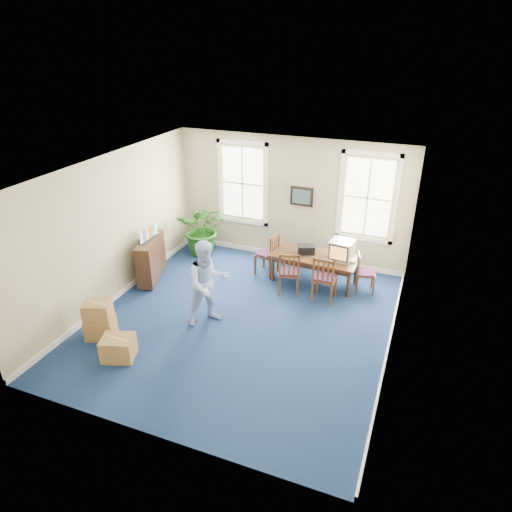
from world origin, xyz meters
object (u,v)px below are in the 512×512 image
(conference_table, at_px, (314,269))
(crt_tv, at_px, (342,250))
(cardboard_boxes, at_px, (111,318))
(man, at_px, (208,283))
(credenza, at_px, (151,260))
(potted_plant, at_px, (203,229))
(chair_near_left, at_px, (289,272))

(conference_table, xyz_separation_m, crt_tv, (0.60, 0.05, 0.58))
(crt_tv, height_order, cardboard_boxes, crt_tv)
(man, distance_m, credenza, 2.44)
(conference_table, bearing_deg, potted_plant, 175.42)
(man, distance_m, potted_plant, 3.30)
(man, xyz_separation_m, potted_plant, (-1.60, 2.88, -0.19))
(credenza, distance_m, potted_plant, 1.83)
(man, relative_size, potted_plant, 1.26)
(conference_table, xyz_separation_m, potted_plant, (-3.18, 0.44, 0.37))
(chair_near_left, bearing_deg, credenza, -6.51)
(conference_table, distance_m, potted_plant, 3.23)
(conference_table, height_order, potted_plant, potted_plant)
(crt_tv, bearing_deg, potted_plant, -179.29)
(crt_tv, bearing_deg, credenza, -155.91)
(crt_tv, distance_m, chair_near_left, 1.32)
(chair_near_left, height_order, cardboard_boxes, chair_near_left)
(credenza, height_order, potted_plant, potted_plant)
(potted_plant, bearing_deg, crt_tv, -5.99)
(crt_tv, distance_m, cardboard_boxes, 5.22)
(crt_tv, relative_size, chair_near_left, 0.52)
(crt_tv, distance_m, potted_plant, 3.81)
(credenza, xyz_separation_m, potted_plant, (0.52, 1.74, 0.21))
(chair_near_left, height_order, credenza, chair_near_left)
(crt_tv, distance_m, man, 3.30)
(conference_table, relative_size, potted_plant, 1.42)
(conference_table, relative_size, credenza, 1.60)
(cardboard_boxes, bearing_deg, conference_table, 49.10)
(credenza, bearing_deg, chair_near_left, -6.91)
(chair_near_left, bearing_deg, potted_plant, -39.36)
(conference_table, height_order, chair_near_left, chair_near_left)
(conference_table, height_order, man, man)
(potted_plant, bearing_deg, man, -60.92)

